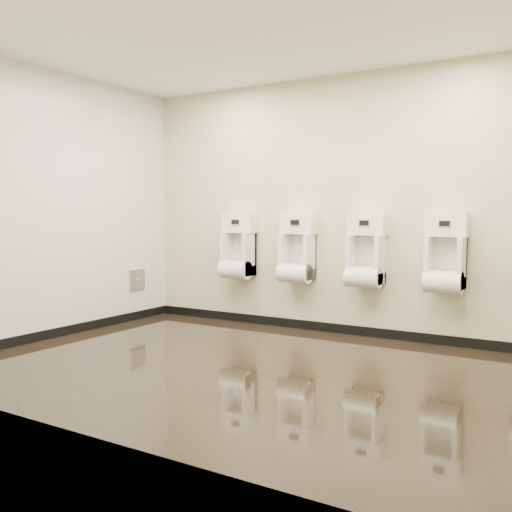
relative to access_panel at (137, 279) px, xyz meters
The scene contains 13 objects.
ground 2.80m from the access_panel, 25.81° to the right, with size 5.00×3.50×0.00m, color black.
ceiling 3.59m from the access_panel, 25.81° to the right, with size 5.00×3.50×0.00m, color white.
back_wall 2.70m from the access_panel, 12.50° to the left, with size 5.00×0.02×2.80m, color beige.
front_wall 3.96m from the access_panel, 49.93° to the right, with size 5.00×0.02×2.80m, color beige.
left_wall 1.50m from the access_panel, 90.87° to the right, with size 0.02×3.50×2.80m, color beige.
tile_overlay_left 1.50m from the access_panel, 90.63° to the right, with size 0.01×3.50×2.80m, color silver.
skirting_back 2.58m from the access_panel, 12.23° to the left, with size 5.00×0.02×0.10m, color black.
skirting_left 1.28m from the access_panel, 90.30° to the right, with size 0.02×3.50×0.10m, color black.
access_panel is the anchor object (origin of this frame).
urinal_0 1.35m from the access_panel, 18.73° to the left, with size 0.41×0.31×0.76m.
urinal_1 2.09m from the access_panel, 11.66° to the left, with size 0.41×0.31×0.76m.
urinal_2 2.87m from the access_panel, ahead, with size 0.41×0.31×0.76m.
urinal_3 3.66m from the access_panel, ahead, with size 0.41×0.31×0.76m.
Camera 1 is at (2.44, -4.02, 1.30)m, focal length 40.00 mm.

